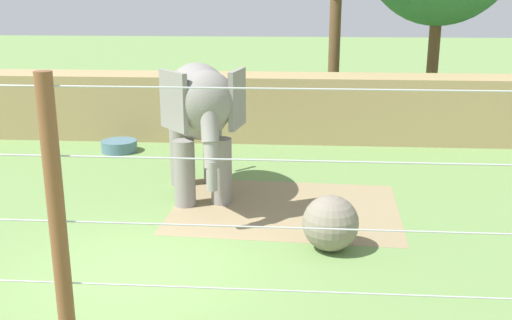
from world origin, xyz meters
The scene contains 7 objects.
ground_plane centered at (0.00, 0.00, 0.00)m, with size 120.00×120.00×0.00m, color #6B8E4C.
dirt_patch centered at (2.47, 3.44, 0.00)m, with size 5.13×3.89×0.01m, color #937F5B.
embankment_wall centered at (0.00, 10.24, 1.08)m, with size 36.00×1.80×2.16m, color tan.
elephant centered at (0.43, 4.01, 2.16)m, with size 2.37×4.30×3.27m.
enrichment_ball centered at (3.38, 1.22, 0.54)m, with size 1.08×1.08×1.08m, color gray.
cable_fence centered at (0.01, -3.27, 2.00)m, with size 12.41×0.20×3.97m.
water_tub centered at (-2.85, 8.11, 0.18)m, with size 1.10×1.10×0.35m.
Camera 1 is at (2.75, -9.36, 4.75)m, focal length 41.41 mm.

